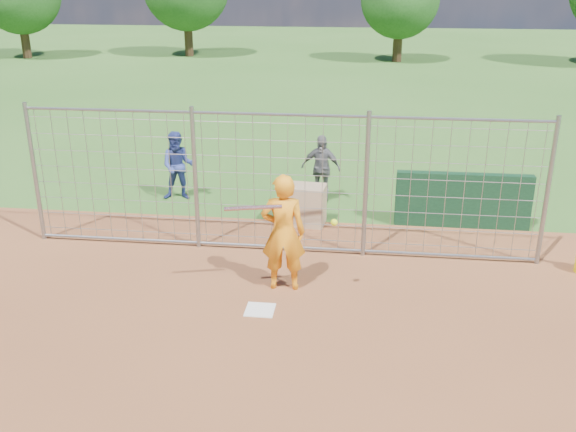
# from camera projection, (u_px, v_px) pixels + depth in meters

# --- Properties ---
(ground) EXTENTS (100.00, 100.00, 0.00)m
(ground) POSITION_uv_depth(u_px,v_px,m) (262.00, 304.00, 9.78)
(ground) COLOR #2D591E
(ground) RESTS_ON ground
(home_plate) EXTENTS (0.43, 0.43, 0.02)m
(home_plate) POSITION_uv_depth(u_px,v_px,m) (260.00, 310.00, 9.59)
(home_plate) COLOR silver
(home_plate) RESTS_ON ground
(dugout_wall) EXTENTS (2.60, 0.20, 1.10)m
(dugout_wall) POSITION_uv_depth(u_px,v_px,m) (463.00, 200.00, 12.53)
(dugout_wall) COLOR #11381E
(dugout_wall) RESTS_ON ground
(batter) EXTENTS (0.73, 0.51, 1.90)m
(batter) POSITION_uv_depth(u_px,v_px,m) (283.00, 233.00, 9.95)
(batter) COLOR orange
(batter) RESTS_ON ground
(bystander_a) EXTENTS (0.81, 0.67, 1.52)m
(bystander_a) POSITION_uv_depth(u_px,v_px,m) (178.00, 166.00, 13.99)
(bystander_a) COLOR navy
(bystander_a) RESTS_ON ground
(bystander_b) EXTENTS (0.92, 0.51, 1.49)m
(bystander_b) POSITION_uv_depth(u_px,v_px,m) (321.00, 168.00, 13.87)
(bystander_b) COLOR #5C5C61
(bystander_b) RESTS_ON ground
(equipment_bin) EXTENTS (0.85, 0.62, 0.80)m
(equipment_bin) POSITION_uv_depth(u_px,v_px,m) (305.00, 205.00, 12.72)
(equipment_bin) COLOR tan
(equipment_bin) RESTS_ON ground
(equipment_in_play) EXTENTS (1.68, 0.29, 0.30)m
(equipment_in_play) POSITION_uv_depth(u_px,v_px,m) (273.00, 211.00, 9.51)
(equipment_in_play) COLOR silver
(equipment_in_play) RESTS_ON ground
(backstop_fence) EXTENTS (9.08, 0.08, 2.60)m
(backstop_fence) POSITION_uv_depth(u_px,v_px,m) (279.00, 185.00, 11.18)
(backstop_fence) COLOR gray
(backstop_fence) RESTS_ON ground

